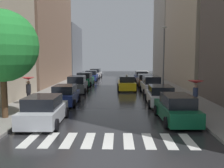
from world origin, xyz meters
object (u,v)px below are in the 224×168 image
(parked_car_right_third, at_px, (151,85))
(lamp_post_right, at_px, (164,53))
(parked_car_right_fifth, at_px, (141,77))
(parked_car_left_fifth, at_px, (91,76))
(parked_car_right_fourth, at_px, (145,81))
(parked_car_right_second, at_px, (160,96))
(parked_car_left_second, at_px, (65,95))
(parked_car_right_nearest, at_px, (176,109))
(pedestrian_by_kerb, at_px, (28,85))
(parked_car_left_third, at_px, (77,85))
(parked_car_left_fourth, at_px, (85,80))
(taxi_midroad, at_px, (127,84))
(parked_car_left_nearest, at_px, (44,111))
(street_tree_left, at_px, (2,46))
(parked_car_left_sixth, at_px, (96,73))
(pedestrian_foreground, at_px, (196,87))

(parked_car_right_third, distance_m, lamp_post_right, 4.76)
(parked_car_right_fifth, bearing_deg, parked_car_left_fifth, 85.70)
(parked_car_right_fourth, bearing_deg, parked_car_right_second, 179.22)
(parked_car_left_second, xyz_separation_m, parked_car_right_fifth, (7.71, 19.32, -0.01))
(parked_car_right_nearest, relative_size, parked_car_right_third, 1.03)
(pedestrian_by_kerb, distance_m, lamp_post_right, 15.78)
(parked_car_left_third, distance_m, parked_car_left_fourth, 6.40)
(parked_car_left_third, distance_m, parked_car_right_fourth, 9.86)
(taxi_midroad, height_order, lamp_post_right, lamp_post_right)
(parked_car_left_third, relative_size, parked_car_right_fourth, 0.98)
(parked_car_right_nearest, bearing_deg, parked_car_right_third, -1.57)
(parked_car_left_nearest, distance_m, parked_car_left_fifth, 25.60)
(parked_car_left_nearest, relative_size, taxi_midroad, 1.00)
(parked_car_right_third, relative_size, street_tree_left, 0.72)
(parked_car_left_fifth, relative_size, parked_car_left_sixth, 0.87)
(parked_car_left_third, bearing_deg, parked_car_left_fourth, -1.75)
(parked_car_left_fifth, xyz_separation_m, lamp_post_right, (9.41, -10.52, 3.43))
(parked_car_left_nearest, xyz_separation_m, parked_car_left_third, (-0.22, 12.68, 0.06))
(parked_car_right_second, bearing_deg, parked_car_left_nearest, 129.85)
(parked_car_left_fourth, xyz_separation_m, parked_car_left_sixth, (0.22, 12.93, -0.05))
(parked_car_right_fourth, bearing_deg, parked_car_right_fifth, -1.30)
(parked_car_left_third, bearing_deg, parked_car_right_third, -95.49)
(parked_car_right_third, xyz_separation_m, pedestrian_foreground, (2.16, -7.95, 0.77))
(parked_car_left_nearest, height_order, parked_car_left_second, parked_car_left_nearest)
(lamp_post_right, bearing_deg, street_tree_left, -130.02)
(taxi_midroad, bearing_deg, pedestrian_foreground, -157.28)
(pedestrian_foreground, bearing_deg, taxi_midroad, 172.36)
(parked_car_left_fourth, xyz_separation_m, parked_car_right_fifth, (7.92, 6.15, -0.09))
(parked_car_right_fifth, bearing_deg, parked_car_right_second, 177.85)
(parked_car_left_second, bearing_deg, parked_car_right_second, -90.11)
(pedestrian_foreground, bearing_deg, parked_car_left_sixth, 167.83)
(parked_car_left_nearest, distance_m, street_tree_left, 4.57)
(parked_car_left_nearest, bearing_deg, parked_car_left_fourth, -0.70)
(parked_car_left_nearest, xyz_separation_m, parked_car_left_sixth, (-0.04, 32.01, 0.01))
(parked_car_left_third, xyz_separation_m, parked_car_left_fourth, (-0.03, 6.40, -0.01))
(parked_car_left_nearest, height_order, parked_car_right_second, parked_car_left_nearest)
(parked_car_left_nearest, height_order, parked_car_left_fifth, parked_car_left_fifth)
(parked_car_left_sixth, height_order, street_tree_left, street_tree_left)
(taxi_midroad, bearing_deg, parked_car_left_second, 148.55)
(parked_car_left_second, relative_size, lamp_post_right, 0.60)
(taxi_midroad, distance_m, lamp_post_right, 5.45)
(taxi_midroad, xyz_separation_m, pedestrian_foreground, (4.61, -10.43, 0.84))
(parked_car_right_fourth, relative_size, taxi_midroad, 1.05)
(parked_car_left_nearest, relative_size, parked_car_right_fourth, 0.95)
(parked_car_left_fourth, height_order, parked_car_left_fifth, parked_car_left_fourth)
(street_tree_left, height_order, lamp_post_right, lamp_post_right)
(parked_car_left_third, distance_m, parked_car_right_nearest, 14.23)
(lamp_post_right, bearing_deg, pedestrian_by_kerb, -140.51)
(parked_car_left_third, distance_m, lamp_post_right, 10.38)
(parked_car_right_fourth, height_order, pedestrian_foreground, pedestrian_foreground)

